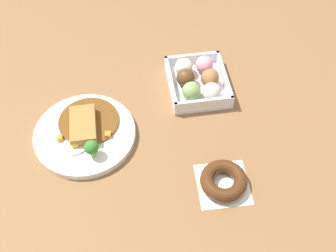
% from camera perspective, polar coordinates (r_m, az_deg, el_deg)
% --- Properties ---
extents(ground_plane, '(1.60, 1.60, 0.00)m').
position_cam_1_polar(ground_plane, '(1.08, -4.02, 1.07)').
color(ground_plane, brown).
extents(curry_plate, '(0.25, 0.25, 0.06)m').
position_cam_1_polar(curry_plate, '(1.06, -11.19, -0.91)').
color(curry_plate, white).
rests_on(curry_plate, ground_plane).
extents(donut_box, '(0.18, 0.15, 0.06)m').
position_cam_1_polar(donut_box, '(1.14, 4.04, 6.17)').
color(donut_box, white).
rests_on(donut_box, ground_plane).
extents(chocolate_ring_donut, '(0.12, 0.12, 0.03)m').
position_cam_1_polar(chocolate_ring_donut, '(0.97, 7.55, -7.38)').
color(chocolate_ring_donut, white).
rests_on(chocolate_ring_donut, ground_plane).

